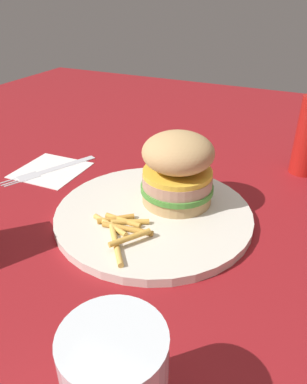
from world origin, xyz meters
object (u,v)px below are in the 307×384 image
Objects in this scene: sandwich at (178,169)px; napkin at (51,170)px; fork at (50,169)px; plate at (153,214)px; fries_pile at (121,229)px.

sandwich reaches higher than napkin.
fork is at bearing -93.94° from sandwich.
fries_pile is at bearing -14.42° from plate.
fork is (-0.06, -0.23, -0.00)m from plate.
sandwich is 0.25m from napkin.
fork is (0.00, -0.00, 0.00)m from napkin.
fries_pile is 0.90× the size of napkin.
sandwich reaches higher than fries_pile.
plate is 0.23m from napkin.
plate is 2.48× the size of napkin.
sandwich reaches higher than plate.
fries_pile is 0.60× the size of fork.
napkin is (-0.02, -0.25, -0.06)m from sandwich.
sandwich is at bearing 161.42° from fries_pile.
sandwich is at bearing 85.71° from napkin.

